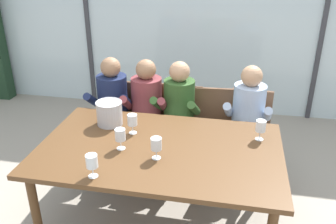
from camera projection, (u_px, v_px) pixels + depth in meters
ground at (179, 162)px, 4.12m from camera, size 14.00×14.00×0.00m
window_glass_panel at (199, 21)px, 4.92m from camera, size 7.15×0.03×2.60m
window_mullion_left at (87, 17)px, 5.19m from camera, size 0.06×0.06×2.60m
window_mullion_right at (323, 26)px, 4.63m from camera, size 0.06×0.06×2.60m
hillside_vineyard at (217, 6)px, 8.41m from camera, size 13.15×2.40×1.89m
dining_table at (160, 155)px, 2.94m from camera, size 1.95×1.20×0.78m
chair_near_curtain at (119, 115)px, 4.05m from camera, size 0.47×0.47×0.88m
chair_left_of_center at (147, 117)px, 4.00m from camera, size 0.44×0.44×0.88m
chair_center at (182, 122)px, 3.89m from camera, size 0.48×0.48×0.88m
chair_right_of_center at (212, 124)px, 3.85m from camera, size 0.47×0.47×0.88m
chair_near_window_right at (249, 126)px, 3.81m from camera, size 0.48×0.48×0.88m
person_navy_polo at (111, 106)px, 3.84m from camera, size 0.48×0.62×1.20m
person_maroon_top at (146, 109)px, 3.77m from camera, size 0.48×0.63×1.20m
person_olive_shirt at (177, 112)px, 3.72m from camera, size 0.49×0.63×1.20m
person_pale_blue_shirt at (247, 118)px, 3.59m from camera, size 0.48×0.63×1.20m
ice_bucket_primary at (109, 113)px, 3.23m from camera, size 0.24×0.24×0.22m
wine_glass_by_left_taster at (92, 162)px, 2.49m from camera, size 0.08×0.08×0.17m
wine_glass_near_bucket at (261, 127)px, 2.97m from camera, size 0.08×0.08×0.17m
wine_glass_center_pour at (120, 136)px, 2.83m from camera, size 0.08×0.08×0.17m
wine_glass_by_right_taster at (156, 145)px, 2.70m from camera, size 0.08×0.08×0.17m
wine_glass_spare_empty at (132, 121)px, 3.07m from camera, size 0.08×0.08×0.17m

